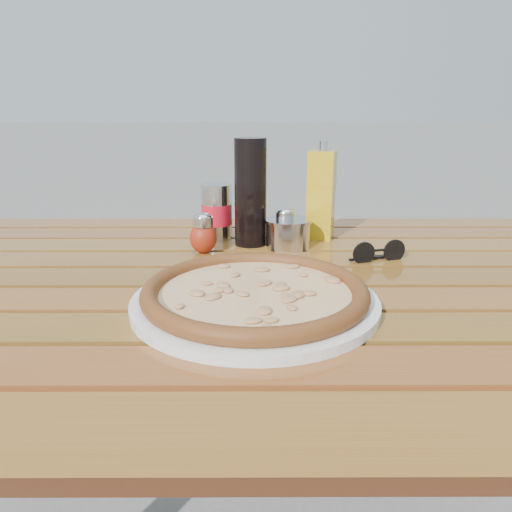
{
  "coord_description": "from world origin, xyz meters",
  "views": [
    {
      "loc": [
        -0.0,
        -0.81,
        1.03
      ],
      "look_at": [
        0.0,
        0.02,
        0.78
      ],
      "focal_mm": 35.0,
      "sensor_mm": 36.0,
      "label": 1
    }
  ],
  "objects_px": {
    "pepper_shaker": "(203,234)",
    "olive_oil_cruet": "(321,195)",
    "plate": "(255,302)",
    "soda_can": "(217,212)",
    "pizza": "(255,292)",
    "dark_bottle": "(250,193)",
    "oregano_shaker": "(285,228)",
    "table": "(256,316)",
    "sunglasses": "(378,253)",
    "parmesan_tin": "(288,233)"
  },
  "relations": [
    {
      "from": "pizza",
      "to": "soda_can",
      "type": "height_order",
      "value": "soda_can"
    },
    {
      "from": "plate",
      "to": "dark_bottle",
      "type": "height_order",
      "value": "dark_bottle"
    },
    {
      "from": "soda_can",
      "to": "dark_bottle",
      "type": "bearing_deg",
      "value": -32.39
    },
    {
      "from": "olive_oil_cruet",
      "to": "sunglasses",
      "type": "bearing_deg",
      "value": -62.58
    },
    {
      "from": "table",
      "to": "olive_oil_cruet",
      "type": "distance_m",
      "value": 0.34
    },
    {
      "from": "table",
      "to": "olive_oil_cruet",
      "type": "relative_size",
      "value": 6.67
    },
    {
      "from": "plate",
      "to": "parmesan_tin",
      "type": "distance_m",
      "value": 0.32
    },
    {
      "from": "plate",
      "to": "oregano_shaker",
      "type": "height_order",
      "value": "oregano_shaker"
    },
    {
      "from": "oregano_shaker",
      "to": "parmesan_tin",
      "type": "distance_m",
      "value": 0.01
    },
    {
      "from": "soda_can",
      "to": "sunglasses",
      "type": "relative_size",
      "value": 1.1
    },
    {
      "from": "oregano_shaker",
      "to": "pepper_shaker",
      "type": "bearing_deg",
      "value": -163.47
    },
    {
      "from": "plate",
      "to": "oregano_shaker",
      "type": "relative_size",
      "value": 4.39
    },
    {
      "from": "olive_oil_cruet",
      "to": "parmesan_tin",
      "type": "height_order",
      "value": "olive_oil_cruet"
    },
    {
      "from": "pepper_shaker",
      "to": "dark_bottle",
      "type": "xyz_separation_m",
      "value": [
        0.09,
        0.06,
        0.07
      ]
    },
    {
      "from": "oregano_shaker",
      "to": "parmesan_tin",
      "type": "xyz_separation_m",
      "value": [
        0.01,
        -0.01,
        -0.01
      ]
    },
    {
      "from": "sunglasses",
      "to": "oregano_shaker",
      "type": "bearing_deg",
      "value": 131.92
    },
    {
      "from": "table",
      "to": "pizza",
      "type": "xyz_separation_m",
      "value": [
        -0.0,
        -0.13,
        0.1
      ]
    },
    {
      "from": "pizza",
      "to": "dark_bottle",
      "type": "relative_size",
      "value": 1.68
    },
    {
      "from": "pepper_shaker",
      "to": "parmesan_tin",
      "type": "distance_m",
      "value": 0.18
    },
    {
      "from": "plate",
      "to": "soda_can",
      "type": "relative_size",
      "value": 3.0
    },
    {
      "from": "pizza",
      "to": "parmesan_tin",
      "type": "distance_m",
      "value": 0.32
    },
    {
      "from": "dark_bottle",
      "to": "olive_oil_cruet",
      "type": "distance_m",
      "value": 0.16
    },
    {
      "from": "pepper_shaker",
      "to": "olive_oil_cruet",
      "type": "xyz_separation_m",
      "value": [
        0.25,
        0.11,
        0.06
      ]
    },
    {
      "from": "table",
      "to": "pepper_shaker",
      "type": "distance_m",
      "value": 0.21
    },
    {
      "from": "soda_can",
      "to": "sunglasses",
      "type": "height_order",
      "value": "soda_can"
    },
    {
      "from": "oregano_shaker",
      "to": "olive_oil_cruet",
      "type": "xyz_separation_m",
      "value": [
        0.08,
        0.07,
        0.06
      ]
    },
    {
      "from": "pizza",
      "to": "olive_oil_cruet",
      "type": "relative_size",
      "value": 1.76
    },
    {
      "from": "dark_bottle",
      "to": "soda_can",
      "type": "relative_size",
      "value": 1.83
    },
    {
      "from": "dark_bottle",
      "to": "olive_oil_cruet",
      "type": "xyz_separation_m",
      "value": [
        0.15,
        0.05,
        -0.01
      ]
    },
    {
      "from": "soda_can",
      "to": "pepper_shaker",
      "type": "bearing_deg",
      "value": -100.1
    },
    {
      "from": "dark_bottle",
      "to": "parmesan_tin",
      "type": "height_order",
      "value": "dark_bottle"
    },
    {
      "from": "plate",
      "to": "oregano_shaker",
      "type": "bearing_deg",
      "value": 79.11
    },
    {
      "from": "sunglasses",
      "to": "dark_bottle",
      "type": "bearing_deg",
      "value": 137.83
    },
    {
      "from": "parmesan_tin",
      "to": "sunglasses",
      "type": "height_order",
      "value": "parmesan_tin"
    },
    {
      "from": "plate",
      "to": "parmesan_tin",
      "type": "bearing_deg",
      "value": 77.84
    },
    {
      "from": "table",
      "to": "dark_bottle",
      "type": "height_order",
      "value": "dark_bottle"
    },
    {
      "from": "table",
      "to": "pizza",
      "type": "relative_size",
      "value": 3.79
    },
    {
      "from": "plate",
      "to": "olive_oil_cruet",
      "type": "height_order",
      "value": "olive_oil_cruet"
    },
    {
      "from": "dark_bottle",
      "to": "sunglasses",
      "type": "height_order",
      "value": "dark_bottle"
    },
    {
      "from": "parmesan_tin",
      "to": "sunglasses",
      "type": "relative_size",
      "value": 0.97
    },
    {
      "from": "table",
      "to": "oregano_shaker",
      "type": "bearing_deg",
      "value": 72.42
    },
    {
      "from": "plate",
      "to": "oregano_shaker",
      "type": "xyz_separation_m",
      "value": [
        0.06,
        0.33,
        0.03
      ]
    },
    {
      "from": "table",
      "to": "dark_bottle",
      "type": "distance_m",
      "value": 0.28
    },
    {
      "from": "soda_can",
      "to": "pizza",
      "type": "bearing_deg",
      "value": -77.85
    },
    {
      "from": "pepper_shaker",
      "to": "dark_bottle",
      "type": "relative_size",
      "value": 0.37
    },
    {
      "from": "olive_oil_cruet",
      "to": "sunglasses",
      "type": "height_order",
      "value": "olive_oil_cruet"
    },
    {
      "from": "parmesan_tin",
      "to": "pepper_shaker",
      "type": "bearing_deg",
      "value": -167.01
    },
    {
      "from": "parmesan_tin",
      "to": "pizza",
      "type": "bearing_deg",
      "value": -102.16
    },
    {
      "from": "pizza",
      "to": "parmesan_tin",
      "type": "xyz_separation_m",
      "value": [
        0.07,
        0.32,
        0.01
      ]
    },
    {
      "from": "oregano_shaker",
      "to": "olive_oil_cruet",
      "type": "height_order",
      "value": "olive_oil_cruet"
    }
  ]
}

